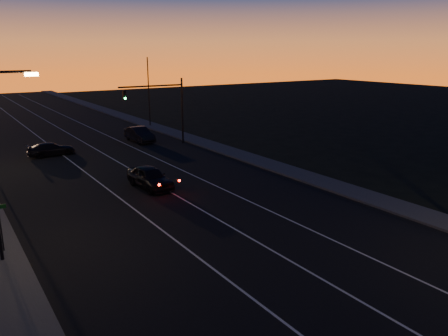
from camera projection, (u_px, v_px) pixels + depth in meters
road at (137, 178)px, 34.69m from camera, size 20.00×170.00×0.01m
sidewalk_right at (250, 158)px, 40.64m from camera, size 2.40×170.00×0.16m
lane_stripe_left at (100, 184)px, 33.09m from camera, size 0.12×160.00×0.01m
lane_stripe_mid at (143, 176)px, 34.95m from camera, size 0.12×160.00×0.01m
lane_stripe_right at (182, 170)px, 36.82m from camera, size 0.12×160.00×0.01m
street_sign at (0, 222)px, 21.25m from camera, size 0.70×0.06×2.60m
signal_mast at (162, 100)px, 45.30m from camera, size 7.10×0.41×7.00m
far_pole_right at (149, 92)px, 57.11m from camera, size 0.14×0.14×9.00m
lead_car at (150, 177)px, 31.92m from camera, size 2.21×5.30×1.59m
right_car at (139, 134)px, 48.31m from camera, size 1.82×4.90×1.60m
cross_car at (51, 149)px, 41.83m from camera, size 4.48×2.03×1.27m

